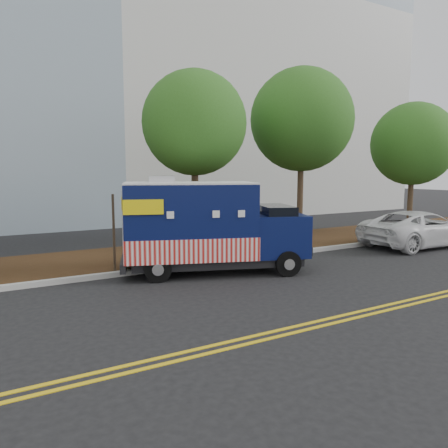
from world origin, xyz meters
TOP-DOWN VIEW (x-y plane):
  - ground at (0.00, 0.00)m, footprint 120.00×120.00m
  - curb at (0.00, 1.40)m, footprint 120.00×0.18m
  - mulch_strip at (0.00, 3.50)m, footprint 120.00×4.00m
  - centerline_near at (0.00, -4.45)m, footprint 120.00×0.10m
  - centerline_far at (0.00, -4.70)m, footprint 120.00×0.10m
  - tree_b at (1.86, 3.55)m, footprint 3.80×3.80m
  - tree_c at (7.16, 3.85)m, footprint 4.41×4.41m
  - tree_d at (13.58, 3.05)m, footprint 4.03×4.03m
  - sign_post at (-1.80, 1.55)m, footprint 0.06×0.06m
  - food_truck at (0.70, 0.55)m, footprint 5.87×3.75m
  - white_car at (10.38, 0.16)m, footprint 5.32×2.65m

SIDE VIEW (x-z plane):
  - ground at x=0.00m, z-range 0.00..0.00m
  - centerline_near at x=0.00m, z-range 0.00..0.01m
  - centerline_far at x=0.00m, z-range 0.00..0.01m
  - curb at x=0.00m, z-range 0.00..0.15m
  - mulch_strip at x=0.00m, z-range 0.00..0.15m
  - white_car at x=10.38m, z-range 0.00..1.45m
  - sign_post at x=-1.80m, z-range 0.00..2.40m
  - food_truck at x=0.70m, z-range -0.14..2.78m
  - tree_d at x=13.58m, z-range 1.17..7.56m
  - tree_b at x=1.86m, z-range 1.43..8.12m
  - tree_c at x=7.16m, z-range 1.51..8.95m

